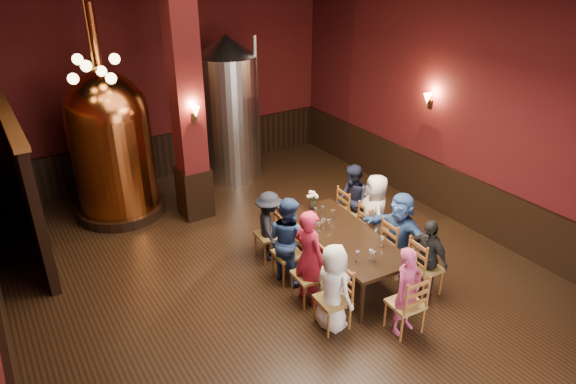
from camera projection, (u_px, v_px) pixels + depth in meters
room at (281, 151)px, 7.43m from camera, size 10.00×10.02×4.50m
wainscot_right at (452, 194)px, 10.10m from camera, size 0.08×9.90×1.00m
wainscot_back at (170, 154)px, 11.96m from camera, size 7.90×0.08×1.00m
wainscot_left at (8, 347)px, 6.30m from camera, size 0.08×9.90×1.00m
column at (187, 106)px, 9.40m from camera, size 0.58×0.58×4.50m
partition at (25, 186)px, 8.78m from camera, size 0.22×3.50×2.40m
pendant_cluster at (94, 69)px, 8.38m from camera, size 0.90×0.90×1.70m
sconce_wall at (431, 100)px, 9.92m from camera, size 0.20×0.20×0.36m
sconce_column at (194, 113)px, 9.20m from camera, size 0.20×0.20×0.36m
dining_table at (344, 238)px, 8.25m from camera, size 1.17×2.47×0.75m
chair_0 at (333, 300)px, 7.20m from camera, size 0.49×0.49×0.92m
person_0 at (333, 288)px, 7.10m from camera, size 0.49×0.69×1.33m
chair_1 at (309, 275)px, 7.72m from camera, size 0.49×0.49×0.92m
person_1 at (309, 257)px, 7.58m from camera, size 0.46×0.62×1.56m
chair_2 at (288, 254)px, 8.25m from camera, size 0.49×0.49×0.92m
person_2 at (288, 239)px, 8.13m from camera, size 0.51×0.77×1.46m
chair_3 at (269, 235)px, 8.78m from camera, size 0.49×0.49×0.92m
person_3 at (269, 226)px, 8.70m from camera, size 0.72×0.92×1.25m
chair_4 at (425, 267)px, 7.92m from camera, size 0.49×0.49×0.92m
person_4 at (427, 257)px, 7.84m from camera, size 0.36×0.77×1.28m
chair_5 at (398, 246)px, 8.45m from camera, size 0.49×0.49×0.92m
person_5 at (399, 233)px, 8.33m from camera, size 0.62×1.37×1.42m
chair_6 at (373, 228)px, 8.97m from camera, size 0.49×0.49×0.92m
person_6 at (375, 215)px, 8.85m from camera, size 0.73×0.85×1.47m
chair_7 at (352, 212)px, 9.50m from camera, size 0.49×0.49×0.92m
person_7 at (352, 201)px, 9.39m from camera, size 0.55×0.75×1.39m
chair_8 at (406, 303)px, 7.12m from camera, size 0.49×0.49×0.92m
person_8 at (407, 291)px, 7.03m from camera, size 0.53×0.38×1.33m
copper_kettle at (112, 144)px, 9.81m from camera, size 1.72×1.72×4.06m
steel_vessel at (229, 109)px, 11.40m from camera, size 1.76×1.76×3.23m
rose_vase at (313, 197)px, 8.91m from camera, size 0.20×0.20×0.34m
wine_glass_0 at (323, 211)px, 8.75m from camera, size 0.07×0.07×0.17m
wine_glass_1 at (319, 227)px, 8.26m from camera, size 0.07×0.07×0.17m
wine_glass_2 at (324, 223)px, 8.38m from camera, size 0.07×0.07×0.17m
wine_glass_3 at (371, 255)px, 7.54m from camera, size 0.07×0.07×0.17m
wine_glass_4 at (333, 215)px, 8.64m from camera, size 0.07×0.07×0.17m
wine_glass_5 at (374, 257)px, 7.49m from camera, size 0.07×0.07×0.17m
wine_glass_6 at (382, 241)px, 7.87m from camera, size 0.07×0.07×0.17m
wine_glass_7 at (316, 212)px, 8.70m from camera, size 0.07×0.07×0.17m
wine_glass_8 at (329, 224)px, 8.35m from camera, size 0.07×0.07×0.17m
wine_glass_9 at (357, 256)px, 7.50m from camera, size 0.07×0.07×0.17m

